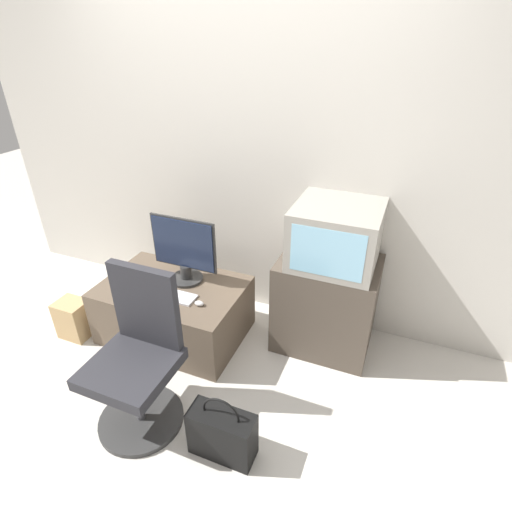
{
  "coord_description": "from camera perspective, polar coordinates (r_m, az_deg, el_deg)",
  "views": [
    {
      "loc": [
        1.13,
        -1.24,
        2.0
      ],
      "look_at": [
        0.25,
        0.92,
        0.67
      ],
      "focal_mm": 28.0,
      "sensor_mm": 36.0,
      "label": 1
    }
  ],
  "objects": [
    {
      "name": "keyboard",
      "position": [
        2.78,
        -11.96,
        -5.51
      ],
      "size": [
        0.34,
        0.13,
        0.01
      ],
      "color": "silver",
      "rests_on": "desk"
    },
    {
      "name": "desk",
      "position": [
        3.01,
        -11.58,
        -7.53
      ],
      "size": [
        1.0,
        0.68,
        0.42
      ],
      "color": "brown",
      "rests_on": "ground_plane"
    },
    {
      "name": "cardboard_box_lower",
      "position": [
        3.27,
        -24.55,
        -8.15
      ],
      "size": [
        0.22,
        0.18,
        0.29
      ],
      "color": "tan",
      "rests_on": "ground_plane"
    },
    {
      "name": "ground_plane",
      "position": [
        2.61,
        -13.82,
        -21.65
      ],
      "size": [
        12.0,
        12.0,
        0.0
      ],
      "primitive_type": "plane",
      "color": "beige"
    },
    {
      "name": "office_chair",
      "position": [
        2.36,
        -16.48,
        -14.34
      ],
      "size": [
        0.49,
        0.49,
        0.94
      ],
      "color": "#333333",
      "rests_on": "ground_plane"
    },
    {
      "name": "wall_back",
      "position": [
        2.89,
        -1.68,
        15.55
      ],
      "size": [
        4.4,
        0.05,
        2.6
      ],
      "color": "beige",
      "rests_on": "ground_plane"
    },
    {
      "name": "main_monitor",
      "position": [
        2.82,
        -10.24,
        0.76
      ],
      "size": [
        0.49,
        0.24,
        0.48
      ],
      "color": "#2D2D2D",
      "rests_on": "desk"
    },
    {
      "name": "handbag",
      "position": [
        2.3,
        -4.84,
        -23.95
      ],
      "size": [
        0.35,
        0.15,
        0.41
      ],
      "color": "black",
      "rests_on": "ground_plane"
    },
    {
      "name": "crt_tv",
      "position": [
        2.58,
        11.44,
        3.1
      ],
      "size": [
        0.53,
        0.55,
        0.39
      ],
      "color": "gray",
      "rests_on": "side_stand"
    },
    {
      "name": "mouse",
      "position": [
        2.66,
        -8.13,
        -6.72
      ],
      "size": [
        0.06,
        0.04,
        0.03
      ],
      "color": "silver",
      "rests_on": "desk"
    },
    {
      "name": "side_stand",
      "position": [
        2.84,
        9.9,
        -6.75
      ],
      "size": [
        0.66,
        0.49,
        0.68
      ],
      "color": "#4C4238",
      "rests_on": "ground_plane"
    }
  ]
}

